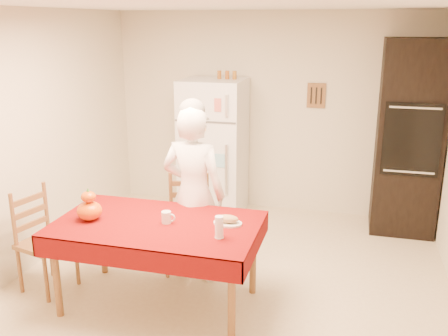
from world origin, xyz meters
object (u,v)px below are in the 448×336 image
(pumpkin_lower, at_px, (90,211))
(seated_woman, at_px, (194,194))
(chair_left, at_px, (41,236))
(bread_plate, at_px, (228,223))
(chair_far, at_px, (188,219))
(dining_table, at_px, (157,230))
(oven_cabinet, at_px, (409,138))
(wine_glass, at_px, (219,227))
(refrigerator, at_px, (214,148))
(coffee_mug, at_px, (166,217))

(pumpkin_lower, bearing_deg, seated_woman, 42.14)
(chair_left, bearing_deg, bread_plate, -71.62)
(chair_far, bearing_deg, chair_left, -160.25)
(chair_far, height_order, bread_plate, chair_far)
(dining_table, height_order, bread_plate, bread_plate)
(oven_cabinet, height_order, wine_glass, oven_cabinet)
(chair_left, relative_size, pumpkin_lower, 4.49)
(refrigerator, relative_size, bread_plate, 7.08)
(dining_table, xyz_separation_m, chair_left, (-1.14, 0.00, -0.18))
(oven_cabinet, bearing_deg, refrigerator, -178.82)
(seated_woman, bearing_deg, refrigerator, -75.76)
(refrigerator, bearing_deg, bread_plate, -70.92)
(refrigerator, distance_m, wine_glass, 2.48)
(dining_table, distance_m, bread_plate, 0.59)
(seated_woman, bearing_deg, dining_table, 80.48)
(dining_table, distance_m, wine_glass, 0.62)
(oven_cabinet, xyz_separation_m, chair_left, (-3.27, -2.26, -0.59))
(refrigerator, distance_m, chair_left, 2.45)
(chair_far, distance_m, coffee_mug, 0.77)
(bread_plate, bearing_deg, chair_left, -176.22)
(pumpkin_lower, xyz_separation_m, bread_plate, (1.15, 0.20, -0.07))
(chair_left, xyz_separation_m, coffee_mug, (1.22, 0.01, 0.30))
(seated_woman, distance_m, coffee_mug, 0.55)
(pumpkin_lower, distance_m, wine_glass, 1.15)
(seated_woman, bearing_deg, pumpkin_lower, 46.57)
(coffee_mug, relative_size, pumpkin_lower, 0.47)
(coffee_mug, bearing_deg, oven_cabinet, 47.67)
(coffee_mug, xyz_separation_m, pumpkin_lower, (-0.65, -0.10, 0.03))
(refrigerator, relative_size, seated_woman, 1.02)
(wine_glass, bearing_deg, coffee_mug, 161.26)
(pumpkin_lower, bearing_deg, oven_cabinet, 41.05)
(refrigerator, bearing_deg, coffee_mug, -84.09)
(refrigerator, xyz_separation_m, dining_table, (0.15, -2.22, -0.16))
(oven_cabinet, distance_m, chair_far, 2.68)
(oven_cabinet, bearing_deg, pumpkin_lower, -138.95)
(refrigerator, relative_size, chair_far, 1.79)
(oven_cabinet, xyz_separation_m, chair_far, (-2.11, -1.55, -0.59))
(dining_table, distance_m, chair_far, 0.74)
(refrigerator, relative_size, chair_left, 1.79)
(oven_cabinet, xyz_separation_m, wine_glass, (-1.55, -2.42, -0.25))
(chair_left, bearing_deg, coffee_mug, -74.82)
(seated_woman, distance_m, wine_glass, 0.84)
(dining_table, xyz_separation_m, coffee_mug, (0.08, 0.01, 0.12))
(refrigerator, height_order, bread_plate, refrigerator)
(coffee_mug, relative_size, bread_plate, 0.42)
(bread_plate, bearing_deg, wine_glass, -89.51)
(refrigerator, xyz_separation_m, chair_far, (0.17, -1.50, -0.34))
(bread_plate, bearing_deg, chair_far, 132.71)
(seated_woman, bearing_deg, coffee_mug, 88.19)
(oven_cabinet, relative_size, chair_far, 2.32)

